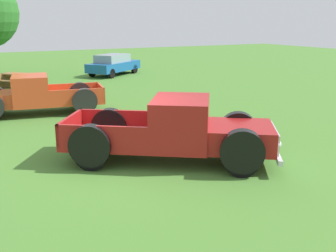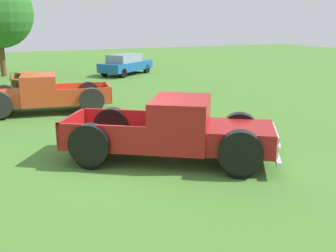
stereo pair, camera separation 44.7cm
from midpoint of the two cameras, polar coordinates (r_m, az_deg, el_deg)
ground_plane at (r=10.01m, az=-4.41°, el=-5.11°), size 80.00×80.00×0.00m
pickup_truck_foreground at (r=9.78m, az=3.51°, el=-0.86°), size 5.36×4.52×1.61m
pickup_truck_behind_left at (r=15.76m, az=-17.57°, el=4.32°), size 5.07×2.59×1.48m
sedan_distant_a at (r=26.29m, az=-5.68°, el=8.95°), size 4.25×3.69×1.35m
picnic_table at (r=22.33m, az=-18.61°, el=6.64°), size 2.28×2.33×0.78m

